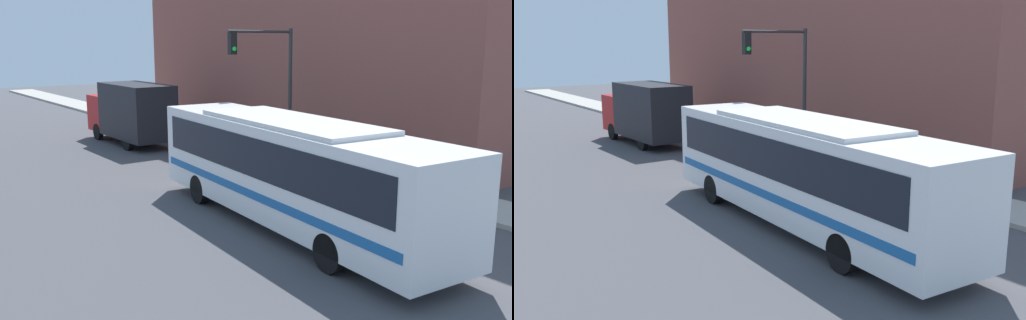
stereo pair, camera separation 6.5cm
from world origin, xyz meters
TOP-DOWN VIEW (x-y plane):
  - ground_plane at (0.00, 0.00)m, footprint 120.00×120.00m
  - sidewalk at (5.71, 20.00)m, footprint 2.42×70.00m
  - building_facade at (9.92, 13.13)m, footprint 6.00×24.26m
  - city_bus at (-0.34, 2.33)m, footprint 3.49×11.96m
  - delivery_truck at (1.80, 17.93)m, footprint 2.25×6.68m
  - fire_hydrant at (5.10, 2.21)m, footprint 0.27×0.37m
  - traffic_light_pole at (4.18, 9.05)m, footprint 3.28×0.35m
  - parking_meter at (5.10, 10.46)m, footprint 0.14×0.14m
  - pedestrian_near_corner at (5.42, 10.09)m, footprint 0.34×0.34m
  - pedestrian_mid_block at (5.51, 4.30)m, footprint 0.34×0.34m

SIDE VIEW (x-z plane):
  - ground_plane at x=0.00m, z-range 0.00..0.00m
  - sidewalk at x=5.71m, z-range 0.00..0.16m
  - fire_hydrant at x=5.10m, z-range 0.16..0.93m
  - parking_meter at x=5.10m, z-range 0.38..1.57m
  - pedestrian_mid_block at x=5.51m, z-range 0.18..1.96m
  - pedestrian_near_corner at x=5.42m, z-range 0.19..2.03m
  - delivery_truck at x=1.80m, z-range 0.13..3.33m
  - city_bus at x=-0.34m, z-range 0.25..3.45m
  - traffic_light_pole at x=4.18m, z-range 1.20..6.92m
  - building_facade at x=9.92m, z-range 0.00..12.49m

